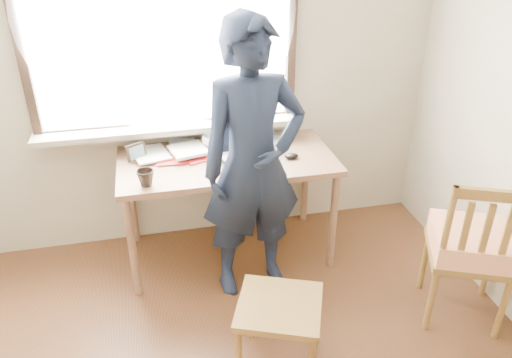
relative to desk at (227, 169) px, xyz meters
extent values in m
cube|color=#B8AE94|center=(-0.15, 0.37, 0.59)|extent=(3.50, 0.02, 2.60)
cube|color=white|center=(-0.35, 0.36, 0.89)|extent=(1.70, 0.01, 1.30)
cube|color=black|center=(-0.35, 0.34, 0.21)|extent=(1.82, 0.06, 0.06)
cube|color=black|center=(-1.23, 0.34, 0.89)|extent=(0.06, 0.06, 1.30)
cube|color=black|center=(0.53, 0.34, 0.89)|extent=(0.06, 0.06, 1.30)
cube|color=#B8AE94|center=(-0.35, 0.27, 0.22)|extent=(1.85, 0.20, 0.04)
cube|color=white|center=(-0.35, 0.28, 0.99)|extent=(1.95, 0.02, 1.65)
cube|color=brown|center=(0.00, 0.00, 0.06)|extent=(1.47, 0.73, 0.04)
cylinder|color=brown|center=(-0.68, -0.31, -0.33)|extent=(0.05, 0.05, 0.74)
cylinder|color=brown|center=(-0.68, 0.31, -0.33)|extent=(0.05, 0.05, 0.74)
cylinder|color=brown|center=(0.68, -0.31, -0.33)|extent=(0.05, 0.05, 0.74)
cylinder|color=brown|center=(0.68, 0.31, -0.33)|extent=(0.05, 0.05, 0.74)
cube|color=black|center=(0.14, -0.08, 0.09)|extent=(0.38, 0.28, 0.02)
cube|color=black|center=(0.13, 0.05, 0.21)|extent=(0.37, 0.10, 0.24)
cube|color=black|center=(0.13, 0.05, 0.21)|extent=(0.33, 0.08, 0.20)
cube|color=black|center=(0.14, -0.09, 0.09)|extent=(0.33, 0.17, 0.00)
imported|color=white|center=(-0.08, 0.16, 0.14)|extent=(0.19, 0.19, 0.11)
imported|color=black|center=(-0.55, -0.26, 0.13)|extent=(0.14, 0.14, 0.10)
ellipsoid|color=black|center=(0.43, -0.10, 0.10)|extent=(0.10, 0.07, 0.04)
cube|color=white|center=(-0.15, 0.10, 0.09)|extent=(0.36, 0.37, 0.01)
cube|color=white|center=(-0.36, 0.12, 0.09)|extent=(0.28, 0.34, 0.01)
cube|color=white|center=(-0.02, 0.29, 0.10)|extent=(0.37, 0.38, 0.02)
cube|color=white|center=(-0.24, 0.25, 0.10)|extent=(0.36, 0.36, 0.01)
cube|color=white|center=(-0.42, 0.16, 0.10)|extent=(0.29, 0.31, 0.01)
cube|color=white|center=(-0.06, 0.27, 0.11)|extent=(0.33, 0.28, 0.01)
cube|color=white|center=(-0.12, 0.06, 0.11)|extent=(0.34, 0.35, 0.01)
cube|color=gold|center=(-0.46, 0.13, 0.12)|extent=(0.33, 0.36, 0.02)
cube|color=white|center=(-0.19, 0.26, 0.13)|extent=(0.29, 0.29, 0.02)
cube|color=gold|center=(-0.39, 0.29, 0.13)|extent=(0.30, 0.30, 0.02)
imported|color=white|center=(-0.37, 0.25, 0.09)|extent=(0.20, 0.26, 0.02)
imported|color=white|center=(0.33, 0.26, 0.09)|extent=(0.26, 0.29, 0.02)
cube|color=black|center=(-0.60, 0.10, 0.14)|extent=(0.13, 0.08, 0.11)
cube|color=#2E692F|center=(-0.60, 0.10, 0.14)|extent=(0.10, 0.06, 0.08)
cube|color=olive|center=(0.08, -1.11, -0.28)|extent=(0.56, 0.55, 0.04)
cylinder|color=olive|center=(-0.03, -0.87, -0.50)|extent=(0.04, 0.04, 0.41)
cylinder|color=olive|center=(0.32, -1.01, -0.50)|extent=(0.04, 0.04, 0.41)
cube|color=olive|center=(1.30, -0.94, -0.25)|extent=(0.60, 0.59, 0.04)
cylinder|color=olive|center=(1.56, -0.85, -0.49)|extent=(0.04, 0.04, 0.43)
cylinder|color=olive|center=(1.41, -1.20, -0.49)|extent=(0.04, 0.04, 0.43)
cylinder|color=olive|center=(1.19, -0.69, -0.49)|extent=(0.04, 0.04, 0.43)
cylinder|color=olive|center=(1.04, -1.04, -0.49)|extent=(0.04, 0.04, 0.43)
cylinder|color=olive|center=(1.04, -1.05, 0.04)|extent=(0.04, 0.04, 0.53)
cube|color=olive|center=(1.22, -1.13, 0.27)|extent=(0.40, 0.20, 0.06)
cube|color=olive|center=(1.32, -1.17, 0.00)|extent=(0.04, 0.03, 0.42)
cube|color=olive|center=(1.22, -1.13, 0.00)|extent=(0.04, 0.03, 0.42)
cube|color=olive|center=(1.13, -1.09, 0.00)|extent=(0.04, 0.03, 0.42)
cube|color=#EA4917|center=(1.30, -0.94, -0.16)|extent=(0.59, 0.59, 0.14)
imported|color=black|center=(0.10, -0.36, 0.20)|extent=(0.71, 0.51, 1.81)
camera|label=1|loc=(-0.49, -3.03, 1.57)|focal=35.00mm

